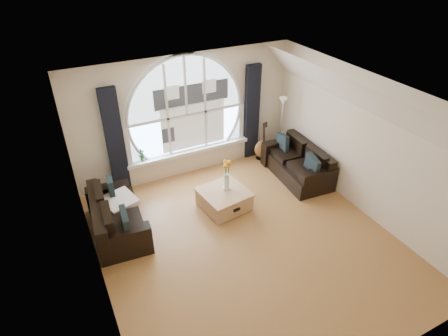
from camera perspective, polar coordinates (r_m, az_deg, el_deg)
The scene contains 21 objects.
ground at distance 6.98m, azimuth 3.38°, elevation -10.88°, with size 5.00×5.50×0.01m, color brown.
ceiling at distance 5.50m, azimuth 4.28°, elevation 10.08°, with size 5.00×5.50×0.01m, color silver.
wall_back at distance 8.32m, azimuth -5.78°, elevation 7.87°, with size 5.00×0.01×2.70m, color beige.
wall_front at distance 4.61m, azimuth 22.04°, elevation -18.89°, with size 5.00×0.01×2.70m, color beige.
wall_left at distance 5.54m, azimuth -19.48°, elevation -8.07°, with size 0.01×5.50×2.70m, color beige.
wall_right at distance 7.56m, azimuth 20.46°, elevation 3.21°, with size 0.01×5.50×2.70m, color beige.
attic_slope at distance 6.95m, azimuth 20.26°, elevation 9.91°, with size 0.92×5.50×0.72m, color silver.
arched_window at distance 8.18m, azimuth -5.81°, elevation 9.54°, with size 2.60×0.06×2.15m, color silver.
window_sill at distance 8.62m, azimuth -5.23°, elevation 2.54°, with size 2.90×0.22×0.08m, color white.
window_frame at distance 8.16m, azimuth -5.73°, elevation 9.47°, with size 2.76×0.08×2.15m, color white.
neighbor_house at distance 8.27m, azimuth -4.75°, elevation 8.91°, with size 1.70×0.02×1.50m, color silver.
curtain_left at distance 7.94m, azimuth -16.17°, elevation 3.81°, with size 0.35×0.12×2.30m, color black.
curtain_right at distance 8.94m, azimuth 4.24°, elevation 8.34°, with size 0.35×0.12×2.30m, color black.
sofa_left at distance 7.18m, azimuth -15.95°, elevation -6.71°, with size 0.83×1.67×0.74m, color black.
sofa_right at distance 8.56m, azimuth 11.05°, elevation 0.97°, with size 0.84×1.69×0.75m, color black.
coffee_chest at distance 7.57m, azimuth 0.00°, elevation -4.65°, with size 0.89×0.89×0.43m, color #AA7B4D.
throw_blanket at distance 7.32m, azimuth -15.53°, elevation -4.79°, with size 0.55×0.55×0.10m, color silver.
vase_flowers at distance 7.33m, azimuth 0.42°, elevation -0.66°, with size 0.24×0.24×0.70m, color white.
floor_lamp at distance 9.00m, azimuth 8.58°, elevation 5.75°, with size 0.24×0.24×1.60m, color #B2B2B2.
guitar at distance 9.03m, azimuth 5.83°, elevation 4.14°, with size 0.36×0.24×1.06m, color brown.
potted_plant at distance 8.25m, azimuth -12.40°, elevation 1.88°, with size 0.15×0.10×0.29m, color #1E6023.
Camera 1 is at (-2.64, -4.35, 4.78)m, focal length 30.19 mm.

